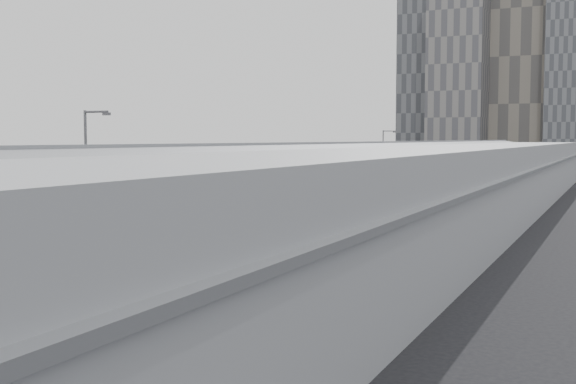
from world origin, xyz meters
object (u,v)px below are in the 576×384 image
Objects in this scene: bus_3 at (269,218)px; suv at (436,177)px; bus_6 at (417,185)px; shipping_container at (403,178)px; bus_2 at (157,243)px; bus_4 at (326,204)px; street_lamp_far at (384,156)px; bus_5 at (376,193)px; street_lamp_near at (89,172)px.

bus_3 is 77.53m from suv.
bus_3 is at bearing -87.09° from bus_6.
bus_6 reaches higher than shipping_container.
bus_3 is (0.27, 13.67, 0.08)m from bus_2.
street_lamp_far reaches higher than bus_4.
suv is (1.76, 24.44, -4.20)m from street_lamp_far.
street_lamp_far is 8.76m from shipping_container.
bus_3 is at bearing -85.85° from bus_5.
bus_3 is at bearing 53.74° from street_lamp_near.
bus_2 is 56.07m from bus_6.
bus_6 is (-0.17, 42.40, -0.14)m from bus_3.
bus_4 is 25.52m from street_lamp_near.
bus_4 is (-0.82, 27.57, -0.08)m from bus_2.
bus_4 is 1.36× the size of street_lamp_near.
street_lamp_far is (-7.40, 66.53, 3.39)m from bus_2.
bus_5 is at bearing 79.71° from street_lamp_near.
bus_5 is 1.43× the size of street_lamp_near.
bus_4 is 0.99× the size of bus_6.
bus_3 is at bearing -81.77° from bus_4.
bus_3 is 13.95m from bus_4.
street_lamp_far is at bearing 128.28° from bus_6.
street_lamp_near is at bearing -90.01° from street_lamp_far.
street_lamp_far is at bearing 95.01° from bus_2.
bus_6 is (0.60, 14.89, -0.07)m from bus_5.
suv is at bearing 92.21° from bus_2.
street_lamp_near reaches higher than bus_4.
street_lamp_far is (-6.89, 25.35, 3.38)m from bus_5.
bus_5 is at bearing 89.38° from bus_2.
bus_3 is at bearing -97.42° from shipping_container.
bus_5 is 50.06m from suv.
bus_3 reaches higher than suv.
bus_2 is 1.90× the size of shipping_container.
bus_4 is at bearing 89.40° from bus_3.
shipping_container is (-6.07, 46.93, -0.12)m from bus_4.
shipping_container is at bearing 89.58° from street_lamp_near.
street_lamp_far is (-7.49, 10.46, 3.45)m from bus_6.
bus_5 reaches higher than bus_6.
bus_4 is 1.45× the size of street_lamp_far.
bus_2 is 27.58m from bus_4.
suv is at bearing 101.99° from bus_6.
bus_2 is 1.04× the size of bus_4.
street_lamp_near reaches higher than street_lamp_far.
street_lamp_near is 1.34× the size of shipping_container.
bus_3 is 53.52m from street_lamp_far.
shipping_container is (-6.98, 18.43, -0.14)m from bus_6.
bus_2 reaches higher than suv.
shipping_container reaches higher than suv.
bus_6 is (0.91, 28.50, 0.02)m from bus_4.
street_lamp_far is at bearing 103.36° from bus_4.
street_lamp_far is at bearing 93.19° from bus_3.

